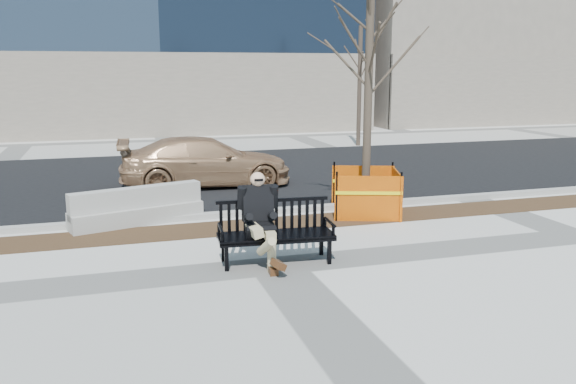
# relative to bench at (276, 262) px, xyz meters

# --- Properties ---
(ground) EXTENTS (120.00, 120.00, 0.00)m
(ground) POSITION_rel_bench_xyz_m (-0.04, -0.16, 0.00)
(ground) COLOR beige
(ground) RESTS_ON ground
(mulch_strip) EXTENTS (40.00, 1.20, 0.02)m
(mulch_strip) POSITION_rel_bench_xyz_m (-0.04, 2.44, 0.00)
(mulch_strip) COLOR #47301C
(mulch_strip) RESTS_ON ground
(asphalt_street) EXTENTS (60.00, 10.40, 0.01)m
(asphalt_street) POSITION_rel_bench_xyz_m (-0.04, 8.64, 0.00)
(asphalt_street) COLOR black
(asphalt_street) RESTS_ON ground
(curb) EXTENTS (60.00, 0.25, 0.12)m
(curb) POSITION_rel_bench_xyz_m (-0.04, 3.39, 0.06)
(curb) COLOR #9E9B93
(curb) RESTS_ON ground
(bench) EXTENTS (2.07, 0.90, 1.07)m
(bench) POSITION_rel_bench_xyz_m (0.00, 0.00, 0.00)
(bench) COLOR black
(bench) RESTS_ON ground
(seated_man) EXTENTS (0.77, 1.18, 1.58)m
(seated_man) POSITION_rel_bench_xyz_m (-0.27, 0.08, 0.00)
(seated_man) COLOR black
(seated_man) RESTS_ON ground
(tree_fence) EXTENTS (2.80, 2.80, 5.52)m
(tree_fence) POSITION_rel_bench_xyz_m (2.89, 2.73, 0.00)
(tree_fence) COLOR orange
(tree_fence) RESTS_ON ground
(sedan) EXTENTS (4.86, 2.18, 1.38)m
(sedan) POSITION_rel_bench_xyz_m (-0.04, 7.14, 0.00)
(sedan) COLOR #A17652
(sedan) RESTS_ON ground
(jersey_barrier_left) EXTENTS (2.88, 1.35, 0.81)m
(jersey_barrier_left) POSITION_rel_bench_xyz_m (-2.14, 3.35, 0.00)
(jersey_barrier_left) COLOR #A4A19A
(jersey_barrier_left) RESTS_ON ground
(far_tree_right) EXTENTS (2.10, 2.10, 5.40)m
(far_tree_right) POSITION_rel_bench_xyz_m (7.68, 14.14, 0.00)
(far_tree_right) COLOR #47392E
(far_tree_right) RESTS_ON ground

